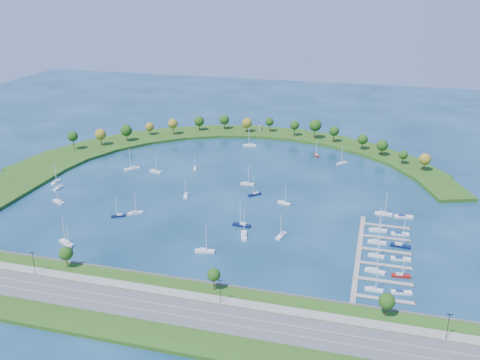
% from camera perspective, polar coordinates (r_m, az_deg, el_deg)
% --- Properties ---
extents(ground, '(700.00, 700.00, 0.00)m').
position_cam_1_polar(ground, '(309.15, -1.14, -0.93)').
color(ground, '#072B42').
rests_on(ground, ground).
extents(south_shoreline, '(420.00, 43.10, 11.60)m').
position_cam_1_polar(south_shoreline, '(207.19, -10.98, -13.08)').
color(south_shoreline, '#2A4C14').
rests_on(south_shoreline, ground).
extents(breakwater, '(286.74, 247.64, 2.00)m').
position_cam_1_polar(breakwater, '(366.27, -5.97, 2.71)').
color(breakwater, '#2A4C14').
rests_on(breakwater, ground).
extents(breakwater_trees, '(243.62, 88.45, 14.94)m').
position_cam_1_polar(breakwater_trees, '(389.52, 0.53, 5.38)').
color(breakwater_trees, '#382314').
rests_on(breakwater_trees, breakwater).
extents(harbor_tower, '(2.60, 2.60, 3.97)m').
position_cam_1_polar(harbor_tower, '(420.99, 2.18, 5.69)').
color(harbor_tower, gray).
rests_on(harbor_tower, breakwater).
extents(dock_system, '(24.28, 82.00, 1.60)m').
position_cam_1_polar(dock_system, '(243.14, 14.46, -8.04)').
color(dock_system, gray).
rests_on(dock_system, ground).
extents(moored_boat_0, '(2.24, 7.79, 11.43)m').
position_cam_1_polar(moored_boat_0, '(336.12, -19.34, -0.15)').
color(moored_boat_0, silver).
rests_on(moored_boat_0, ground).
extents(moored_boat_1, '(7.55, 6.80, 11.71)m').
position_cam_1_polar(moored_boat_1, '(281.51, -11.32, -3.46)').
color(moored_boat_1, silver).
rests_on(moored_boat_1, ground).
extents(moored_boat_2, '(9.89, 4.05, 14.11)m').
position_cam_1_polar(moored_boat_2, '(386.82, 1.09, 3.82)').
color(moored_boat_2, silver).
rests_on(moored_boat_2, ground).
extents(moored_boat_3, '(4.96, 7.32, 10.54)m').
position_cam_1_polar(moored_boat_3, '(369.22, 8.27, 2.73)').
color(moored_boat_3, maroon).
rests_on(moored_boat_3, ground).
extents(moored_boat_4, '(8.75, 8.97, 14.39)m').
position_cam_1_polar(moored_boat_4, '(346.03, -11.64, 1.26)').
color(moored_boat_4, silver).
rests_on(moored_boat_4, ground).
extents(moored_boat_5, '(2.78, 7.80, 11.24)m').
position_cam_1_polar(moored_boat_5, '(326.29, -19.10, -0.76)').
color(moored_boat_5, silver).
rests_on(moored_boat_5, ground).
extents(moored_boat_6, '(8.54, 5.40, 12.20)m').
position_cam_1_polar(moored_boat_6, '(306.29, -19.08, -2.19)').
color(moored_boat_6, silver).
rests_on(moored_boat_6, ground).
extents(moored_boat_7, '(7.75, 3.99, 10.97)m').
position_cam_1_polar(moored_boat_7, '(289.02, 4.80, -2.44)').
color(moored_boat_7, silver).
rests_on(moored_boat_7, ground).
extents(moored_boat_8, '(7.39, 5.20, 10.71)m').
position_cam_1_polar(moored_boat_8, '(280.24, -13.05, -3.73)').
color(moored_boat_8, '#09143A').
rests_on(moored_boat_8, ground).
extents(moored_boat_9, '(8.38, 3.03, 12.06)m').
position_cam_1_polar(moored_boat_9, '(314.13, 0.80, -0.38)').
color(moored_boat_9, silver).
rests_on(moored_boat_9, ground).
extents(moored_boat_10, '(7.29, 7.10, 11.69)m').
position_cam_1_polar(moored_boat_10, '(299.49, 1.60, -1.50)').
color(moored_boat_10, '#09143A').
rests_on(moored_boat_10, ground).
extents(moored_boat_11, '(5.03, 7.68, 11.00)m').
position_cam_1_polar(moored_boat_11, '(254.21, -18.02, -6.96)').
color(moored_boat_11, silver).
rests_on(moored_boat_11, ground).
extents(moored_boat_12, '(5.04, 9.70, 13.73)m').
position_cam_1_polar(moored_boat_12, '(252.61, 0.44, -5.99)').
color(moored_boat_12, silver).
rests_on(moored_boat_12, ground).
extents(moored_boat_13, '(9.27, 6.81, 13.54)m').
position_cam_1_polar(moored_boat_13, '(258.99, -18.31, -6.44)').
color(moored_boat_13, silver).
rests_on(moored_boat_13, ground).
extents(moored_boat_14, '(4.02, 7.68, 10.87)m').
position_cam_1_polar(moored_boat_14, '(299.25, -5.90, -1.63)').
color(moored_boat_14, silver).
rests_on(moored_boat_14, ground).
extents(moored_boat_15, '(7.09, 6.84, 11.31)m').
position_cam_1_polar(moored_boat_15, '(356.07, 11.01, 1.86)').
color(moored_boat_15, silver).
rests_on(moored_boat_15, ground).
extents(moored_boat_16, '(4.46, 8.47, 11.99)m').
position_cam_1_polar(moored_boat_16, '(253.52, 4.51, -5.97)').
color(moored_boat_16, silver).
rests_on(moored_boat_16, ground).
extents(moored_boat_17, '(9.27, 4.08, 13.18)m').
position_cam_1_polar(moored_boat_17, '(239.85, -3.85, -7.62)').
color(moored_boat_17, silver).
rests_on(moored_boat_17, ground).
extents(moored_boat_18, '(9.22, 3.42, 13.24)m').
position_cam_1_polar(moored_boat_18, '(262.97, 0.20, -4.84)').
color(moored_boat_18, '#09143A').
rests_on(moored_boat_18, ground).
extents(moored_boat_19, '(8.59, 3.99, 12.18)m').
position_cam_1_polar(moored_boat_19, '(338.80, -9.15, 0.98)').
color(moored_boat_19, silver).
rests_on(moored_boat_19, ground).
extents(moored_boat_20, '(3.43, 6.80, 9.62)m').
position_cam_1_polar(moored_boat_20, '(341.68, -4.89, 1.35)').
color(moored_boat_20, silver).
rests_on(moored_boat_20, ground).
extents(docked_boat_0, '(7.10, 2.02, 10.43)m').
position_cam_1_polar(docked_boat_0, '(219.07, 14.32, -11.36)').
color(docked_boat_0, silver).
rests_on(docked_boat_0, ground).
extents(docked_boat_1, '(8.25, 3.55, 1.63)m').
position_cam_1_polar(docked_boat_1, '(220.38, 17.08, -11.54)').
color(docked_boat_1, silver).
rests_on(docked_boat_1, ground).
extents(docked_boat_2, '(8.70, 3.73, 12.38)m').
position_cam_1_polar(docked_boat_2, '(231.41, 14.43, -9.47)').
color(docked_boat_2, silver).
rests_on(docked_boat_2, ground).
extents(docked_boat_3, '(7.95, 3.01, 11.41)m').
position_cam_1_polar(docked_boat_3, '(231.15, 17.05, -9.81)').
color(docked_boat_3, maroon).
rests_on(docked_boat_3, ground).
extents(docked_boat_4, '(7.18, 2.33, 10.42)m').
position_cam_1_polar(docked_boat_4, '(243.30, 14.53, -7.89)').
color(docked_boat_4, silver).
rests_on(docked_boat_4, ground).
extents(docked_boat_5, '(8.69, 2.95, 1.74)m').
position_cam_1_polar(docked_boat_5, '(243.87, 16.99, -8.15)').
color(docked_boat_5, silver).
rests_on(docked_boat_5, ground).
extents(docked_boat_6, '(8.42, 2.36, 12.37)m').
position_cam_1_polar(docked_boat_6, '(254.95, 14.61, -6.48)').
color(docked_boat_6, silver).
rests_on(docked_boat_6, ground).
extents(docked_boat_7, '(9.22, 3.41, 13.25)m').
position_cam_1_polar(docked_boat_7, '(254.66, 16.97, -6.77)').
color(docked_boat_7, '#09143A').
rests_on(docked_boat_7, ground).
extents(docked_boat_8, '(8.83, 3.54, 12.62)m').
position_cam_1_polar(docked_boat_8, '(266.48, 14.69, -5.23)').
color(docked_boat_8, silver).
rests_on(docked_boat_8, ground).
extents(docked_boat_9, '(8.71, 3.56, 1.73)m').
position_cam_1_polar(docked_boat_9, '(265.95, 16.93, -5.60)').
color(docked_boat_9, silver).
rests_on(docked_boat_9, ground).
extents(docked_boat_10, '(8.79, 2.57, 12.86)m').
position_cam_1_polar(docked_boat_10, '(285.11, 15.28, -3.49)').
color(docked_boat_10, silver).
rests_on(docked_boat_10, ground).
extents(docked_boat_11, '(9.78, 3.77, 1.94)m').
position_cam_1_polar(docked_boat_11, '(284.82, 17.27, -3.79)').
color(docked_boat_11, silver).
rests_on(docked_boat_11, ground).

